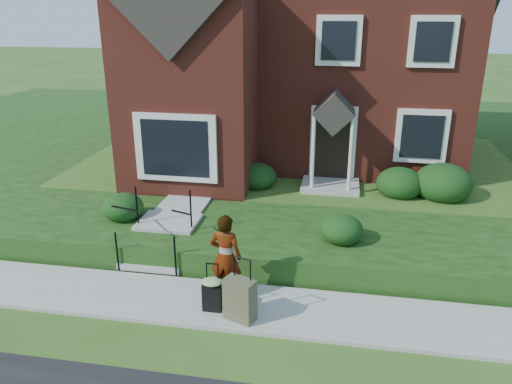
% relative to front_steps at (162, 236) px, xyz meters
% --- Properties ---
extents(ground, '(120.00, 120.00, 0.00)m').
position_rel_front_steps_xyz_m(ground, '(2.50, -1.84, -0.47)').
color(ground, '#2D5119').
rests_on(ground, ground).
extents(sidewalk, '(60.00, 1.60, 0.08)m').
position_rel_front_steps_xyz_m(sidewalk, '(2.50, -1.84, -0.43)').
color(sidewalk, '#9E9B93').
rests_on(sidewalk, ground).
extents(terrace, '(44.00, 20.00, 0.60)m').
position_rel_front_steps_xyz_m(terrace, '(6.50, 9.06, -0.17)').
color(terrace, '#15330D').
rests_on(terrace, ground).
extents(walkway, '(1.20, 6.00, 0.06)m').
position_rel_front_steps_xyz_m(walkway, '(0.00, 3.16, 0.16)').
color(walkway, '#9E9B93').
rests_on(walkway, terrace).
extents(main_house, '(10.40, 10.20, 9.40)m').
position_rel_front_steps_xyz_m(main_house, '(2.29, 7.76, 4.79)').
color(main_house, maroon).
rests_on(main_house, terrace).
extents(front_steps, '(1.40, 2.02, 1.50)m').
position_rel_front_steps_xyz_m(front_steps, '(0.00, 0.00, 0.00)').
color(front_steps, '#9E9B93').
rests_on(front_steps, ground).
extents(foundation_shrubs, '(9.73, 4.35, 1.06)m').
position_rel_front_steps_xyz_m(foundation_shrubs, '(2.90, 2.86, 0.59)').
color(foundation_shrubs, black).
rests_on(foundation_shrubs, terrace).
extents(woman, '(0.68, 0.48, 1.74)m').
position_rel_front_steps_xyz_m(woman, '(1.89, -1.59, 0.47)').
color(woman, '#999999').
rests_on(woman, sidewalk).
extents(suitcase_black, '(0.40, 0.33, 0.96)m').
position_rel_front_steps_xyz_m(suitcase_black, '(1.74, -2.10, -0.02)').
color(suitcase_black, black).
rests_on(suitcase_black, sidewalk).
extents(suitcase_olive, '(0.63, 0.49, 1.21)m').
position_rel_front_steps_xyz_m(suitcase_olive, '(2.31, -2.29, 0.01)').
color(suitcase_olive, brown).
rests_on(suitcase_olive, sidewalk).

